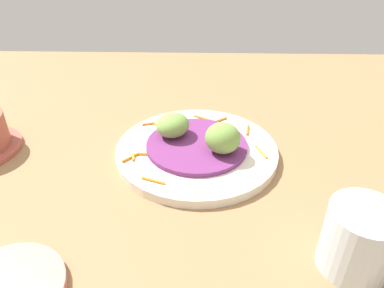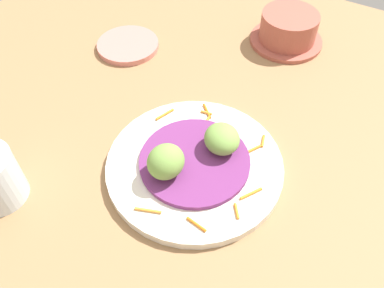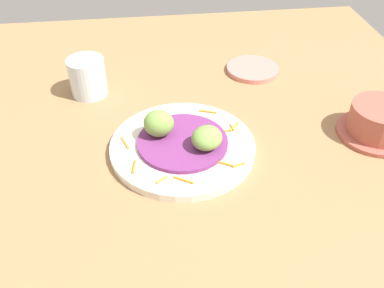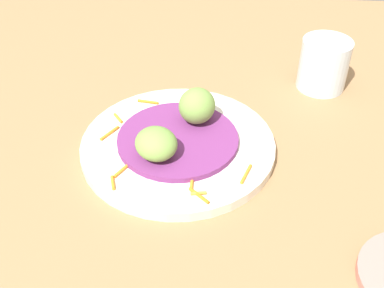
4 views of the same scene
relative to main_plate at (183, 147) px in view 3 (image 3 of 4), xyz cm
name	(u,v)px [view 3 (image 3 of 4)]	position (x,y,z in cm)	size (l,w,h in cm)	color
table_surface	(191,135)	(5.33, -2.23, -1.72)	(110.00, 110.00, 2.00)	#936D47
main_plate	(183,147)	(0.00, 0.00, 0.00)	(25.68, 25.68, 1.44)	silver
cabbage_bed	(183,142)	(0.00, 0.00, 1.11)	(15.98, 15.98, 0.78)	#702D6B
carrot_garnish	(193,148)	(-1.60, -1.68, 0.92)	(20.05, 22.02, 0.40)	orange
guac_scoop_left	(159,123)	(2.26, 3.90, 3.87)	(4.90, 5.36, 4.75)	#759E47
guac_scoop_center	(207,138)	(-2.26, -3.90, 3.39)	(5.09, 5.50, 3.80)	#759E47
side_plate_small	(253,69)	(25.76, -19.01, -0.18)	(11.86, 11.86, 1.07)	tan
terracotta_bowl	(379,122)	(-0.09, -35.98, 2.14)	(14.03, 14.03, 6.15)	#A85142
water_glass	(88,77)	(21.09, 17.41, 3.23)	(7.56, 7.56, 7.90)	silver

